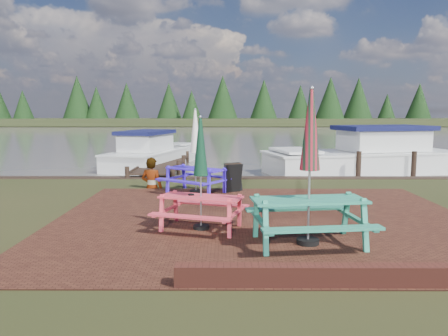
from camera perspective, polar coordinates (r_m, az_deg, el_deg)
ground at (r=8.57m, az=5.75°, el=-8.44°), size 120.00×120.00×0.00m
paving at (r=9.53m, az=5.18°, el=-6.74°), size 9.00×7.50×0.02m
brick_wall at (r=6.86m, az=26.40°, el=-11.97°), size 6.21×1.79×0.30m
water at (r=45.28m, az=1.28°, el=4.48°), size 120.00×60.00×0.02m
far_treeline at (r=74.22m, az=0.89°, el=8.17°), size 120.00×10.00×8.10m
picnic_table_teal at (r=7.71m, az=11.05°, el=-3.04°), size 2.16×1.97×2.73m
picnic_table_red at (r=8.59m, az=-3.04°, el=-3.02°), size 1.96×1.85×2.23m
picnic_table_blue at (r=12.43m, az=-3.73°, el=0.48°), size 2.29×2.24×2.39m
chalkboard at (r=12.60m, az=1.21°, el=-1.26°), size 0.56×0.70×0.84m
jetty at (r=19.79m, az=-7.55°, el=0.92°), size 1.76×9.08×1.00m
boat_jetty at (r=20.28m, az=-9.37°, el=1.72°), size 3.73×6.68×1.84m
boat_near at (r=18.77m, az=18.05°, el=1.25°), size 8.29×4.52×2.13m
person at (r=13.40m, az=-9.49°, el=1.31°), size 0.77×0.61×1.87m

